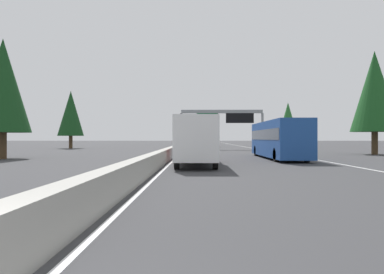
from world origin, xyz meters
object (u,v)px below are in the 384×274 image
object	(u,v)px
conifer_right_near	(375,91)
conifer_right_mid	(288,120)
box_truck_far_center	(196,140)
minivan_far_left	(211,141)
bus_distant_b	(278,138)
sedan_mid_right	(214,143)
conifer_left_foreground	(3,86)
conifer_left_near	(71,113)
sedan_near_right	(206,141)
sign_gantry_overhead	(223,118)

from	to	relation	value
conifer_right_near	conifer_right_mid	bearing A→B (deg)	-0.74
box_truck_far_center	minivan_far_left	xyz separation A→B (m)	(55.78, -3.35, -0.66)
minivan_far_left	conifer_right_near	bearing A→B (deg)	-159.68
bus_distant_b	conifer_right_mid	bearing A→B (deg)	-16.35
sedan_mid_right	conifer_left_foreground	distance (m)	42.87
bus_distant_b	conifer_left_foreground	distance (m)	23.34
bus_distant_b	conifer_right_near	bearing A→B (deg)	-59.27
bus_distant_b	conifer_left_near	size ratio (longest dim) A/B	1.19
box_truck_far_center	sedan_mid_right	xyz separation A→B (m)	(44.23, -3.38, -0.93)
sedan_near_right	minivan_far_left	bearing A→B (deg)	-179.92
sedan_mid_right	conifer_right_near	bearing A→B (deg)	-152.89
conifer_right_mid	minivan_far_left	bearing A→B (deg)	67.13
box_truck_far_center	conifer_right_near	xyz separation A→B (m)	(14.27, -18.72, 5.01)
sedan_near_right	conifer_right_mid	bearing A→B (deg)	-162.31
box_truck_far_center	sedan_near_right	xyz separation A→B (m)	(98.91, -3.29, -0.93)
minivan_far_left	sedan_near_right	bearing A→B (deg)	0.08
conifer_left_foreground	sedan_near_right	bearing A→B (deg)	-11.79
sedan_near_right	conifer_right_near	bearing A→B (deg)	-169.67
bus_distant_b	conifer_right_mid	size ratio (longest dim) A/B	1.25
sedan_near_right	sedan_mid_right	world-z (taller)	same
minivan_far_left	sign_gantry_overhead	bearing A→B (deg)	-178.54
minivan_far_left	sedan_mid_right	xyz separation A→B (m)	(-11.55, -0.03, -0.27)
conifer_right_near	minivan_far_left	bearing A→B (deg)	20.32
sign_gantry_overhead	conifer_left_foreground	world-z (taller)	conifer_left_foreground
sign_gantry_overhead	bus_distant_b	world-z (taller)	sign_gantry_overhead
bus_distant_b	conifer_right_mid	distance (m)	43.80
sign_gantry_overhead	conifer_right_mid	world-z (taller)	conifer_right_mid
sign_gantry_overhead	box_truck_far_center	xyz separation A→B (m)	(-29.62, 4.02, -3.17)
sedan_near_right	conifer_left_foreground	xyz separation A→B (m)	(-92.53, 19.31, 5.39)
sedan_near_right	conifer_left_foreground	size ratio (longest dim) A/B	0.44
bus_distant_b	box_truck_far_center	bearing A→B (deg)	136.40
bus_distant_b	conifer_right_mid	xyz separation A→B (m)	(41.86, -12.28, 3.87)
sign_gantry_overhead	conifer_right_near	xyz separation A→B (m)	(-15.35, -14.70, 1.84)
conifer_right_near	conifer_left_foreground	bearing A→B (deg)	102.79
sedan_near_right	conifer_right_mid	xyz separation A→B (m)	(-49.80, -15.89, 4.91)
sedan_mid_right	sedan_near_right	bearing A→B (deg)	0.10
sedan_near_right	sedan_mid_right	size ratio (longest dim) A/B	1.00
bus_distant_b	conifer_left_foreground	world-z (taller)	conifer_left_foreground
sign_gantry_overhead	conifer_right_mid	size ratio (longest dim) A/B	1.38
sign_gantry_overhead	conifer_left_foreground	size ratio (longest dim) A/B	1.27
box_truck_far_center	bus_distant_b	bearing A→B (deg)	-43.60
sign_gantry_overhead	conifer_right_mid	xyz separation A→B (m)	(19.48, -15.15, 0.81)
conifer_right_near	conifer_left_foreground	size ratio (longest dim) A/B	1.09
sign_gantry_overhead	conifer_left_foreground	distance (m)	30.71
box_truck_far_center	sedan_mid_right	world-z (taller)	box_truck_far_center
sign_gantry_overhead	minivan_far_left	world-z (taller)	sign_gantry_overhead
sign_gantry_overhead	conifer_right_near	bearing A→B (deg)	-136.23
minivan_far_left	conifer_right_near	size ratio (longest dim) A/B	0.46
sign_gantry_overhead	box_truck_far_center	size ratio (longest dim) A/B	1.49
box_truck_far_center	bus_distant_b	world-z (taller)	bus_distant_b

